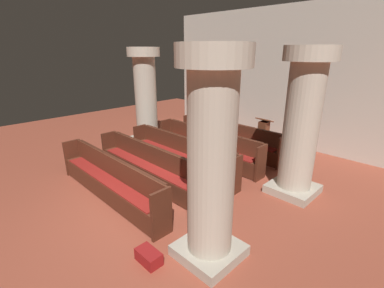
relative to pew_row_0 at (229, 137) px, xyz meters
The scene contains 13 objects.
ground_plane 4.12m from the pew_row_0, 78.53° to the right, with size 19.20×19.20×0.00m, color #9E4733.
back_wall 2.84m from the pew_row_0, 68.58° to the left, with size 10.00×0.16×4.50m, color beige.
pew_row_0 is the anchor object (origin of this frame).
pew_row_1 1.06m from the pew_row_0, 90.00° to the right, with size 3.75×0.46×0.92m.
pew_row_2 2.11m from the pew_row_0, 90.00° to the right, with size 3.75×0.46×0.92m.
pew_row_3 3.17m from the pew_row_0, 90.00° to the right, with size 3.75×0.47×0.92m.
pew_row_4 4.23m from the pew_row_0, 90.00° to the right, with size 3.75×0.46×0.92m.
pillar_aisle_side 3.18m from the pew_row_0, 21.76° to the right, with size 1.07×1.07×3.23m.
pillar_far_side 3.20m from the pew_row_0, 155.04° to the right, with size 1.07×1.07×3.23m.
pillar_aisle_rear 4.99m from the pew_row_0, 55.64° to the right, with size 1.00×1.00×3.23m.
lectern 1.15m from the pew_row_0, 52.59° to the left, with size 0.48×0.45×1.08m.
hymn_book 2.02m from the pew_row_0, 77.31° to the right, with size 0.16×0.22×0.03m, color maroon.
kneeler_box_red 5.27m from the pew_row_0, 65.50° to the right, with size 0.43×0.25×0.20m, color maroon.
Camera 1 is at (4.25, -2.69, 3.14)m, focal length 25.38 mm.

